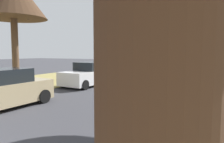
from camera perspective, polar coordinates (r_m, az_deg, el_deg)
The scene contains 2 objects.
stop_sign_far at distance 14.60m, azimuth 24.84°, elevation 4.49°, with size 0.81×0.55×2.94m.
parked_sedan_white at distance 14.40m, azimuth -6.05°, elevation -0.83°, with size 2.07×4.46×1.57m.
Camera 1 is at (5.61, -0.25, 2.23)m, focal length 33.52 mm.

